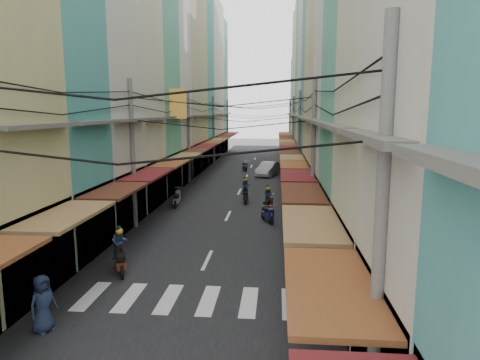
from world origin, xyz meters
The scene contains 15 objects.
ground centered at (0.00, 0.00, 0.00)m, with size 160.00×160.00×0.00m, color slate.
road centered at (0.00, 20.00, 0.01)m, with size 10.00×80.00×0.02m, color black.
sidewalk_left centered at (-6.50, 20.00, 0.03)m, with size 3.00×80.00×0.06m, color slate.
sidewalk_right centered at (6.50, 20.00, 0.03)m, with size 3.00×80.00×0.06m, color slate.
crosswalk centered at (0.00, -6.00, 0.03)m, with size 7.55×2.40×0.01m.
building_row_left centered at (-7.92, 16.56, 9.78)m, with size 7.80×67.67×23.70m.
building_row_right centered at (7.92, 16.45, 9.41)m, with size 7.80×68.98×22.59m.
utility_poles centered at (0.00, 15.01, 6.59)m, with size 10.20×66.13×8.20m.
white_car centered at (2.12, 22.88, 0.00)m, with size 4.88×1.91×1.72m, color #B9BABE.
bicycle centered at (5.79, -0.48, 0.00)m, with size 0.55×1.46×1.00m, color black.
moving_scooters centered at (-0.41, 7.05, 0.55)m, with size 6.68×31.68×1.94m.
parked_scooters centered at (3.49, -3.21, 0.47)m, with size 13.14×12.81×0.95m.
pedestrians centered at (-3.93, 0.26, 1.06)m, with size 12.52×19.68×2.26m.
market_umbrella centered at (6.32, -7.74, 2.05)m, with size 2.21×2.21×2.33m.
traffic_sign centered at (4.87, -5.70, 2.05)m, with size 0.10×0.62×2.83m.
Camera 1 is at (2.99, -19.75, 6.51)m, focal length 32.00 mm.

